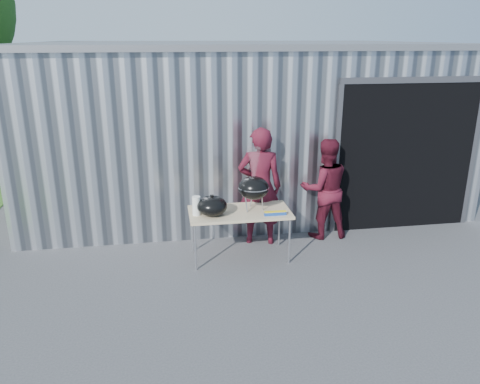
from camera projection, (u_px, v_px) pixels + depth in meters
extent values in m
plane|color=#3E3E41|center=(227.00, 290.00, 6.24)|extent=(80.00, 80.00, 0.00)
cube|color=silver|center=(234.00, 118.00, 10.29)|extent=(8.00, 6.00, 3.00)
cube|color=slate|center=(234.00, 45.00, 9.80)|extent=(8.20, 6.20, 0.10)
cube|color=black|center=(390.00, 150.00, 8.47)|extent=(2.40, 1.20, 2.50)
cube|color=#4C4C51|center=(415.00, 80.00, 7.53)|extent=(2.52, 0.08, 0.10)
cube|color=tan|center=(240.00, 212.00, 6.94)|extent=(1.50, 0.75, 0.04)
cylinder|color=silver|center=(195.00, 247.00, 6.66)|extent=(0.03, 0.03, 0.71)
cylinder|color=silver|center=(289.00, 241.00, 6.87)|extent=(0.03, 0.03, 0.71)
cylinder|color=silver|center=(193.00, 230.00, 7.25)|extent=(0.03, 0.03, 0.71)
cylinder|color=silver|center=(279.00, 225.00, 7.46)|extent=(0.03, 0.03, 0.71)
ellipsoid|color=black|center=(254.00, 188.00, 6.89)|extent=(0.46, 0.46, 0.34)
cylinder|color=silver|center=(254.00, 187.00, 6.89)|extent=(0.46, 0.46, 0.02)
cylinder|color=silver|center=(254.00, 186.00, 6.88)|extent=(0.44, 0.44, 0.01)
cylinder|color=silver|center=(252.00, 199.00, 7.09)|extent=(0.02, 0.02, 0.24)
cylinder|color=silver|center=(246.00, 204.00, 6.88)|extent=(0.02, 0.02, 0.24)
cylinder|color=silver|center=(262.00, 203.00, 6.91)|extent=(0.02, 0.02, 0.24)
cylinder|color=#B85C42|center=(244.00, 186.00, 6.86)|extent=(0.02, 0.14, 0.02)
cylinder|color=#B85C42|center=(248.00, 186.00, 6.86)|extent=(0.02, 0.14, 0.02)
cylinder|color=#B85C42|center=(251.00, 185.00, 6.87)|extent=(0.02, 0.14, 0.02)
cylinder|color=#B85C42|center=(254.00, 185.00, 6.88)|extent=(0.02, 0.14, 0.02)
cylinder|color=#B85C42|center=(257.00, 185.00, 6.89)|extent=(0.02, 0.14, 0.02)
cylinder|color=#B85C42|center=(260.00, 185.00, 6.89)|extent=(0.02, 0.14, 0.02)
cylinder|color=#B85C42|center=(263.00, 185.00, 6.90)|extent=(0.02, 0.14, 0.02)
cone|color=silver|center=(254.00, 166.00, 6.79)|extent=(0.20, 0.20, 0.55)
ellipsoid|color=black|center=(212.00, 206.00, 6.73)|extent=(0.44, 0.44, 0.29)
cylinder|color=black|center=(212.00, 196.00, 6.68)|extent=(0.05, 0.05, 0.03)
cylinder|color=white|center=(196.00, 206.00, 6.75)|extent=(0.12, 0.12, 0.28)
cube|color=white|center=(202.00, 206.00, 7.01)|extent=(0.20, 0.15, 0.10)
cube|color=#173E95|center=(275.00, 214.00, 6.77)|extent=(0.32, 0.05, 0.05)
cube|color=yellow|center=(275.00, 212.00, 6.76)|extent=(0.32, 0.05, 0.01)
imported|color=#480F1D|center=(260.00, 187.00, 7.41)|extent=(0.77, 0.58, 1.90)
imported|color=#480F1D|center=(325.00, 189.00, 7.68)|extent=(0.82, 0.64, 1.67)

